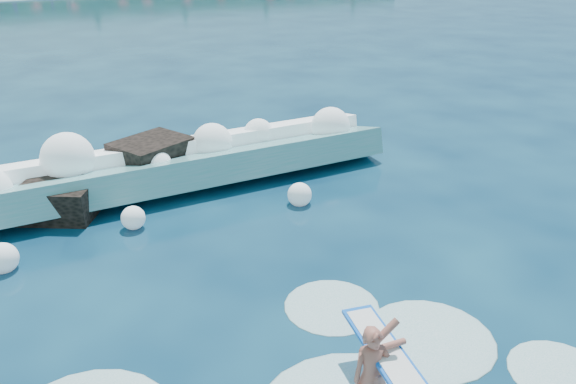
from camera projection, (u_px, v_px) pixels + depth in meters
The scene contains 5 objects.
ground at pixel (267, 303), 10.61m from camera, with size 200.00×200.00×0.00m, color #072039.
breaking_wave at pixel (107, 179), 14.86m from camera, with size 16.03×2.58×1.38m.
rock_cluster at pixel (39, 191), 14.29m from camera, with size 8.13×3.37×1.38m.
surfer_with_board at pixel (375, 371), 8.10m from camera, with size 1.08×2.84×1.62m.
wave_spray at pixel (88, 167), 14.44m from camera, with size 14.95×4.20×1.91m.
Camera 1 is at (-3.78, -7.97, 6.28)m, focal length 35.00 mm.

